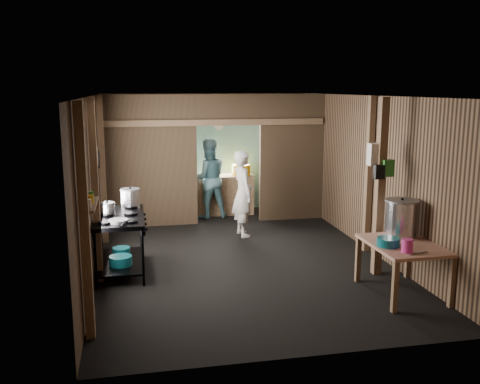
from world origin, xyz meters
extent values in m
cube|color=black|center=(0.00, 0.00, 0.00)|extent=(4.50, 7.00, 0.00)
cube|color=#4A443E|center=(0.00, 0.00, 2.60)|extent=(4.50, 7.00, 0.00)
cube|color=brown|center=(0.00, 3.50, 1.30)|extent=(4.50, 0.00, 2.60)
cube|color=brown|center=(0.00, -3.50, 1.30)|extent=(4.50, 0.00, 2.60)
cube|color=brown|center=(-2.25, 0.00, 1.30)|extent=(0.00, 7.00, 2.60)
cube|color=brown|center=(2.25, 0.00, 1.30)|extent=(0.00, 7.00, 2.60)
cube|color=#4E3A25|center=(-1.32, 2.20, 1.30)|extent=(1.85, 0.10, 2.60)
cube|color=#4E3A25|center=(1.57, 2.20, 1.30)|extent=(1.35, 0.10, 2.60)
cube|color=#4E3A25|center=(0.25, 2.20, 2.30)|extent=(1.30, 0.10, 0.60)
cube|color=#85BCB8|center=(0.00, 3.44, 1.25)|extent=(4.40, 0.06, 2.50)
cube|color=#916F57|center=(0.30, 2.95, 0.42)|extent=(1.20, 0.50, 0.85)
cylinder|color=silver|center=(0.25, 3.40, 1.90)|extent=(0.20, 0.03, 0.20)
cube|color=#916F57|center=(-2.18, -2.60, 1.30)|extent=(0.10, 0.12, 2.60)
cube|color=#916F57|center=(-2.18, -0.80, 1.30)|extent=(0.10, 0.12, 2.60)
cube|color=#916F57|center=(-2.18, 1.20, 1.30)|extent=(0.10, 0.12, 2.60)
cube|color=#916F57|center=(2.18, -0.20, 1.30)|extent=(0.10, 0.12, 2.60)
cube|color=#916F57|center=(1.85, -1.30, 1.30)|extent=(0.12, 0.12, 2.60)
cube|color=#916F57|center=(0.00, 2.15, 2.05)|extent=(4.40, 0.12, 0.12)
cylinder|color=slate|center=(-2.21, 0.40, 1.65)|extent=(0.03, 0.34, 0.34)
cylinder|color=black|center=(-2.21, 0.80, 1.55)|extent=(0.03, 0.30, 0.30)
cube|color=#916F57|center=(-2.15, -2.10, 1.40)|extent=(0.14, 0.80, 0.03)
cylinder|color=silver|center=(-2.15, -2.35, 1.47)|extent=(0.07, 0.07, 0.10)
cylinder|color=#CE920D|center=(-2.15, -2.10, 1.47)|extent=(0.08, 0.08, 0.10)
cylinder|color=#297C28|center=(-2.15, -1.88, 1.47)|extent=(0.06, 0.06, 0.10)
cube|color=silver|center=(1.80, -1.22, 1.78)|extent=(0.22, 0.15, 0.32)
cube|color=#297C28|center=(1.92, -1.36, 1.60)|extent=(0.16, 0.12, 0.24)
cube|color=black|center=(1.78, -1.38, 1.55)|extent=(0.14, 0.10, 0.20)
cylinder|color=silver|center=(-2.05, -0.07, 0.92)|extent=(0.16, 0.16, 0.09)
cylinder|color=#0D5862|center=(-1.88, -0.66, 0.24)|extent=(0.33, 0.33, 0.14)
cylinder|color=#0D5862|center=(-1.88, -0.14, 0.22)|extent=(0.27, 0.27, 0.11)
cylinder|color=#0D5862|center=(1.57, -2.17, 0.75)|extent=(0.35, 0.35, 0.11)
cylinder|color=#D3348E|center=(1.68, -2.46, 0.78)|extent=(0.18, 0.18, 0.17)
cube|color=silver|center=(1.79, -2.55, 0.71)|extent=(0.30, 0.10, 0.01)
cylinder|color=#CE920D|center=(0.66, 2.95, 0.96)|extent=(0.40, 0.40, 0.22)
imported|color=silver|center=(0.32, 1.14, 0.80)|extent=(0.46, 0.63, 1.60)
imported|color=slate|center=(-0.11, 2.66, 0.84)|extent=(0.89, 0.73, 1.68)
camera|label=1|loc=(-1.64, -8.34, 2.73)|focal=39.94mm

